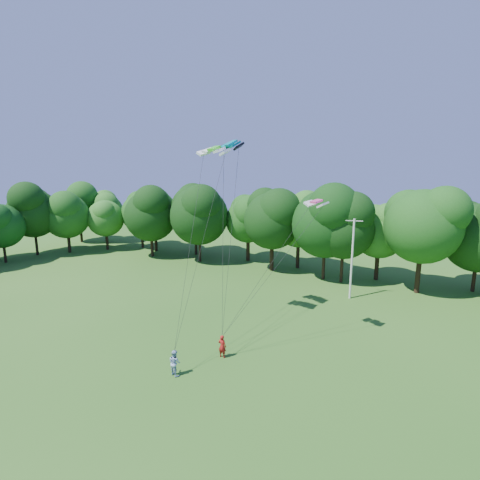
% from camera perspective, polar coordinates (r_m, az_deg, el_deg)
% --- Properties ---
extents(ground, '(160.00, 160.00, 0.00)m').
position_cam_1_polar(ground, '(22.38, -17.37, -29.13)').
color(ground, '#265B19').
rests_on(ground, ground).
extents(utility_pole, '(1.74, 0.41, 8.76)m').
position_cam_1_polar(utility_pole, '(41.74, 16.70, -2.69)').
color(utility_pole, silver).
rests_on(utility_pole, ground).
extents(kite_flyer_left, '(0.65, 0.43, 1.78)m').
position_cam_1_polar(kite_flyer_left, '(29.37, -2.73, -15.87)').
color(kite_flyer_left, '#A91715').
rests_on(kite_flyer_left, ground).
extents(kite_flyer_right, '(1.06, 0.93, 1.83)m').
position_cam_1_polar(kite_flyer_right, '(27.60, -9.93, -17.91)').
color(kite_flyer_right, '#99B1D4').
rests_on(kite_flyer_right, ground).
extents(kite_teal, '(2.83, 2.00, 0.63)m').
position_cam_1_polar(kite_teal, '(33.97, -1.37, 14.55)').
color(kite_teal, '#047F8B').
rests_on(kite_teal, ground).
extents(kite_green, '(2.90, 1.50, 0.49)m').
position_cam_1_polar(kite_green, '(32.47, -3.98, 13.77)').
color(kite_green, '#39DD21').
rests_on(kite_green, ground).
extents(kite_pink, '(2.09, 1.57, 0.29)m').
position_cam_1_polar(kite_pink, '(29.92, 11.56, 5.81)').
color(kite_pink, '#E9408A').
rests_on(kite_pink, ground).
extents(tree_back_west, '(8.21, 8.21, 11.94)m').
position_cam_1_polar(tree_back_west, '(63.28, -12.93, 4.95)').
color(tree_back_west, '#311D13').
rests_on(tree_back_west, ground).
extents(tree_back_center, '(9.18, 9.18, 13.35)m').
position_cam_1_polar(tree_back_center, '(47.24, 12.96, 3.87)').
color(tree_back_center, black).
rests_on(tree_back_center, ground).
extents(tree_flank_west, '(7.06, 7.06, 10.27)m').
position_cam_1_polar(tree_flank_west, '(64.57, -32.68, 2.60)').
color(tree_flank_west, '#321C13').
rests_on(tree_flank_west, ground).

